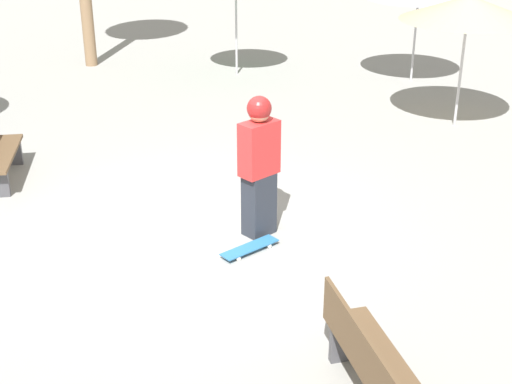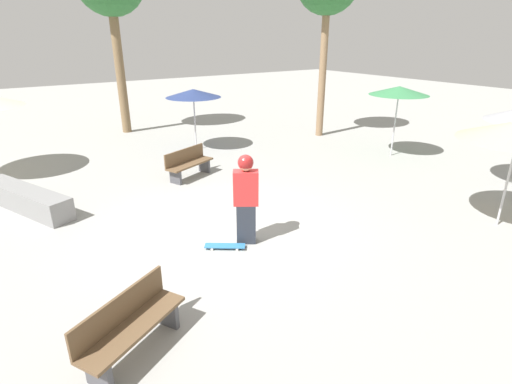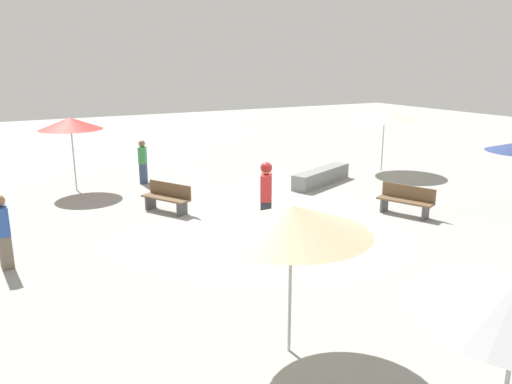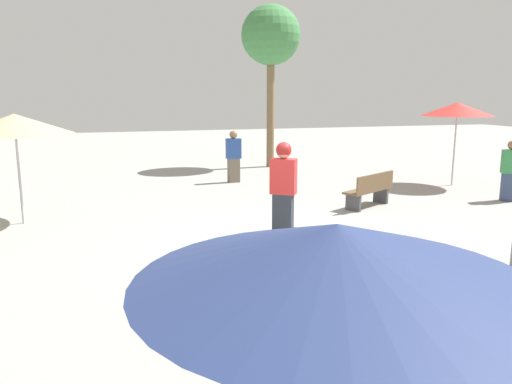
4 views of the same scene
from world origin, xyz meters
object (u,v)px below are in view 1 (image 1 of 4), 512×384
at_px(skateboard, 250,248).
at_px(shade_umbrella_tan, 468,8).
at_px(bench_far, 371,363).
at_px(skater_main, 259,162).

bearing_deg(skateboard, shade_umbrella_tan, -168.18).
bearing_deg(shade_umbrella_tan, bench_far, -95.45).
xyz_separation_m(skater_main, bench_far, (1.72, -2.90, -0.57)).
bearing_deg(shade_umbrella_tan, skater_main, -116.09).
height_order(skater_main, skateboard, skater_main).
bearing_deg(skater_main, shade_umbrella_tan, -173.08).
distance_m(skater_main, skateboard, 1.07).
xyz_separation_m(skateboard, shade_umbrella_tan, (2.47, 5.58, 2.08)).
height_order(skater_main, shade_umbrella_tan, shade_umbrella_tan).
xyz_separation_m(bench_far, shade_umbrella_tan, (0.76, 7.97, 1.71)).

